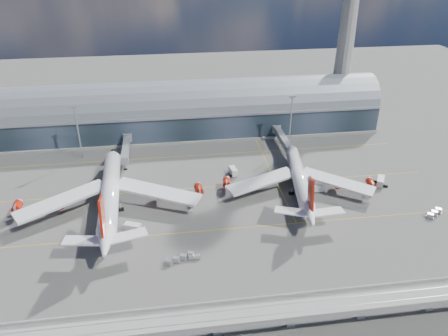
{
  "coord_description": "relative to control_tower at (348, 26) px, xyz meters",
  "views": [
    {
      "loc": [
        -9.29,
        -135.56,
        93.55
      ],
      "look_at": [
        11.06,
        10.0,
        14.0
      ],
      "focal_mm": 35.0,
      "sensor_mm": 36.0,
      "label": 1
    }
  ],
  "objects": [
    {
      "name": "ground",
      "position": [
        -85.0,
        -83.0,
        -51.64
      ],
      "size": [
        500.0,
        500.0,
        0.0
      ],
      "primitive_type": "plane",
      "color": "#474744",
      "rests_on": "ground"
    },
    {
      "name": "taxi_lines",
      "position": [
        -85.0,
        -60.89,
        -51.63
      ],
      "size": [
        200.0,
        80.12,
        0.01
      ],
      "color": "gold",
      "rests_on": "ground"
    },
    {
      "name": "terminal",
      "position": [
        -85.0,
        -5.01,
        -40.3
      ],
      "size": [
        200.0,
        30.0,
        28.0
      ],
      "color": "#1D2931",
      "rests_on": "ground"
    },
    {
      "name": "control_tower",
      "position": [
        0.0,
        0.0,
        0.0
      ],
      "size": [
        19.0,
        19.0,
        103.0
      ],
      "color": "gray",
      "rests_on": "ground"
    },
    {
      "name": "guideway",
      "position": [
        -85.0,
        -138.0,
        -46.34
      ],
      "size": [
        220.0,
        8.5,
        7.2
      ],
      "color": "gray",
      "rests_on": "ground"
    },
    {
      "name": "floodlight_mast_left",
      "position": [
        -135.0,
        -28.0,
        -38.0
      ],
      "size": [
        3.0,
        0.7,
        25.7
      ],
      "color": "gray",
      "rests_on": "ground"
    },
    {
      "name": "floodlight_mast_right",
      "position": [
        -35.0,
        -28.0,
        -38.0
      ],
      "size": [
        3.0,
        0.7,
        25.7
      ],
      "color": "gray",
      "rests_on": "ground"
    },
    {
      "name": "airliner_left",
      "position": [
        -117.59,
        -74.34,
        -45.08
      ],
      "size": [
        71.62,
        75.23,
        22.93
      ],
      "rotation": [
        0.0,
        0.0,
        0.04
      ],
      "color": "white",
      "rests_on": "ground"
    },
    {
      "name": "airliner_right",
      "position": [
        -43.01,
        -71.72,
        -46.29
      ],
      "size": [
        61.97,
        64.83,
        20.6
      ],
      "rotation": [
        0.0,
        0.0,
        -0.15
      ],
      "color": "white",
      "rests_on": "ground"
    },
    {
      "name": "jet_bridge_left",
      "position": [
        -114.2,
        -29.88,
        -46.46
      ],
      "size": [
        4.4,
        28.0,
        7.25
      ],
      "color": "gray",
      "rests_on": "ground"
    },
    {
      "name": "jet_bridge_right",
      "position": [
        -39.25,
        -31.82,
        -46.46
      ],
      "size": [
        4.4,
        32.0,
        7.25
      ],
      "color": "gray",
      "rests_on": "ground"
    },
    {
      "name": "service_truck_0",
      "position": [
        -117.43,
        -96.29,
        -50.27
      ],
      "size": [
        2.33,
        6.41,
        2.65
      ],
      "rotation": [
        0.0,
        0.0,
        0.01
      ],
      "color": "silver",
      "rests_on": "ground"
    },
    {
      "name": "service_truck_1",
      "position": [
        -108.93,
        -89.81,
        -50.0
      ],
      "size": [
        6.16,
        4.54,
        3.25
      ],
      "rotation": [
        0.0,
        0.0,
        1.18
      ],
      "color": "silver",
      "rests_on": "ground"
    },
    {
      "name": "service_truck_2",
      "position": [
        -36.75,
        -72.51,
        -50.04
      ],
      "size": [
        8.62,
        3.06,
        3.07
      ],
      "rotation": [
        0.0,
        0.0,
        1.51
      ],
      "color": "silver",
      "rests_on": "ground"
    },
    {
      "name": "service_truck_3",
      "position": [
        -7.5,
        -71.24,
        -49.96
      ],
      "size": [
        5.63,
        7.18,
        3.28
      ],
      "rotation": [
        0.0,
        0.0,
        -0.52
      ],
      "color": "silver",
      "rests_on": "ground"
    },
    {
      "name": "service_truck_4",
      "position": [
        -67.2,
        -53.92,
        -50.0
      ],
      "size": [
        3.49,
        5.93,
        3.24
      ],
      "rotation": [
        0.0,
        0.0,
        0.16
      ],
      "color": "silver",
      "rests_on": "ground"
    },
    {
      "name": "service_truck_5",
      "position": [
        -119.97,
        -45.22,
        -50.09
      ],
      "size": [
        6.2,
        6.03,
        3.02
      ],
      "rotation": [
        0.0,
        0.0,
        0.82
      ],
      "color": "silver",
      "rests_on": "ground"
    },
    {
      "name": "cargo_train_0",
      "position": [
        -89.65,
        -107.39,
        -50.88
      ],
      "size": [
        6.59,
        2.15,
        1.45
      ],
      "rotation": [
        0.0,
        0.0,
        1.69
      ],
      "color": "gray",
      "rests_on": "ground"
    },
    {
      "name": "cargo_train_1",
      "position": [
        -93.24,
        -107.82,
        -50.74
      ],
      "size": [
        10.16,
        5.21,
        1.71
      ],
      "rotation": [
        0.0,
        0.0,
        1.2
      ],
      "color": "gray",
      "rests_on": "ground"
    },
    {
      "name": "cargo_train_2",
      "position": [
        2.46,
        -95.28,
        -50.68
      ],
      "size": [
        7.99,
        5.6,
        1.84
      ],
      "rotation": [
        0.0,
        0.0,
        1.05
      ],
      "color": "gray",
      "rests_on": "ground"
    }
  ]
}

